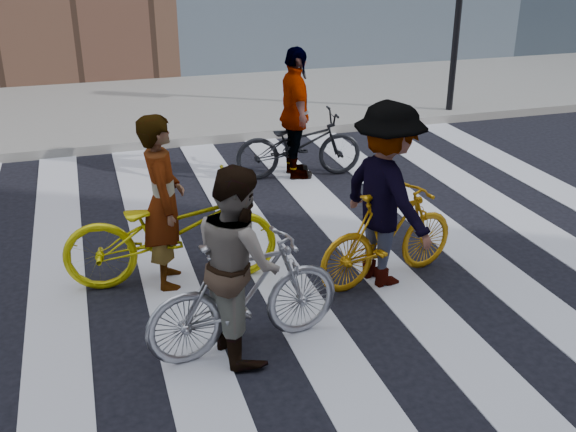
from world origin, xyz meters
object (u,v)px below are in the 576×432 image
bike_dark_rear (299,145)px  rider_right (387,195)px  rider_rear (296,114)px  bike_yellow_left (171,232)px  bike_silver_mid (245,294)px  bike_yellow_right (389,236)px  rider_left (163,202)px  rider_mid (238,262)px

bike_dark_rear → rider_right: 3.28m
bike_dark_rear → rider_rear: size_ratio=0.98×
bike_yellow_left → bike_silver_mid: bearing=-157.2°
bike_yellow_right → rider_left: rider_left is taller
rider_mid → rider_rear: bearing=-32.5°
bike_silver_mid → bike_yellow_right: 1.84m
bike_yellow_left → bike_yellow_right: size_ratio=1.29×
rider_left → bike_dark_rear: bearing=-34.7°
rider_left → bike_yellow_right: bearing=-100.0°
bike_dark_rear → rider_mid: rider_mid is taller
bike_yellow_right → bike_silver_mid: bearing=101.2°
bike_yellow_left → bike_silver_mid: 1.43m
rider_mid → bike_dark_rear: bearing=-33.1°
rider_left → rider_rear: (2.21, 2.64, 0.05)m
rider_mid → bike_yellow_left: bearing=6.7°
rider_right → bike_yellow_right: bearing=-103.2°
rider_rear → bike_silver_mid: bearing=162.6°
bike_yellow_left → rider_rear: rider_rear is taller
rider_rear → rider_mid: bearing=162.0°
bike_yellow_left → bike_silver_mid: (0.42, -1.37, -0.04)m
bike_silver_mid → rider_mid: size_ratio=1.04×
bike_yellow_left → bike_silver_mid: size_ratio=1.22×
rider_rear → bike_dark_rear: bearing=-83.9°
rider_right → bike_silver_mid: bearing=101.9°
bike_dark_rear → rider_rear: bearing=96.1°
bike_silver_mid → rider_left: size_ratio=0.98×
bike_yellow_left → rider_rear: bearing=-33.5°
bike_silver_mid → rider_right: 1.84m
bike_yellow_left → bike_silver_mid: bike_yellow_left is taller
rider_mid → bike_silver_mid: bearing=-98.4°
bike_yellow_left → rider_mid: bearing=-159.1°
bike_yellow_right → rider_rear: bearing=-14.5°
bike_yellow_left → rider_mid: size_ratio=1.28×
bike_yellow_right → rider_rear: size_ratio=0.88×
rider_right → rider_left: bearing=60.6°
bike_silver_mid → bike_yellow_right: bearing=-73.9°
rider_left → rider_right: (2.09, -0.61, 0.05)m
rider_mid → rider_rear: 4.39m
rider_rear → bike_yellow_right: bearing=-175.1°
bike_silver_mid → rider_mid: bearing=81.6°
bike_silver_mid → rider_rear: bearing=-31.9°
bike_yellow_left → rider_right: rider_right is taller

